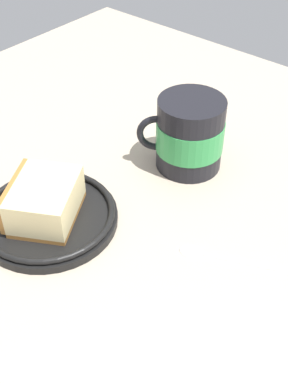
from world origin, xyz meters
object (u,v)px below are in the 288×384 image
(small_plate, at_px, (48,216))
(tea_mug, at_px, (189,134))
(teaspoon, at_px, (209,253))
(cake_slice, at_px, (44,200))

(small_plate, xyz_separation_m, tea_mug, (0.06, 0.21, 0.04))
(tea_mug, xyz_separation_m, teaspoon, (0.13, -0.13, -0.05))
(small_plate, distance_m, tea_mug, 0.22)
(small_plate, relative_size, teaspoon, 1.45)
(tea_mug, relative_size, teaspoon, 0.90)
(small_plate, bearing_deg, cake_slice, -150.25)
(cake_slice, distance_m, tea_mug, 0.22)
(tea_mug, bearing_deg, cake_slice, -107.13)
(cake_slice, relative_size, teaspoon, 1.00)
(teaspoon, bearing_deg, tea_mug, 134.75)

